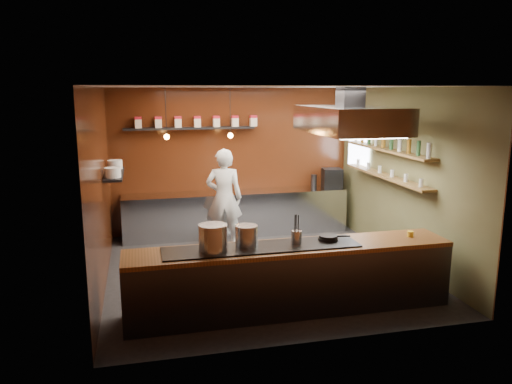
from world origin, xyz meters
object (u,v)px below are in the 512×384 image
object	(u,v)px
extractor_hood	(350,119)
espresso_machine	(332,178)
stockpot_large	(213,238)
chef	(224,198)
stockpot_small	(246,236)

from	to	relation	value
extractor_hood	espresso_machine	bearing A→B (deg)	72.97
stockpot_large	chef	world-z (taller)	chef
extractor_hood	stockpot_small	xyz separation A→B (m)	(-1.89, -1.13, -1.43)
extractor_hood	chef	bearing A→B (deg)	131.90
extractor_hood	stockpot_small	size ratio (longest dim) A/B	6.71
stockpot_small	chef	xyz separation A→B (m)	(0.21, 3.00, -0.14)
extractor_hood	stockpot_small	bearing A→B (deg)	-149.14
extractor_hood	stockpot_large	bearing A→B (deg)	-152.01
stockpot_large	chef	distance (m)	3.19
stockpot_small	chef	size ratio (longest dim) A/B	0.16
stockpot_large	chef	xyz separation A→B (m)	(0.67, 3.12, -0.18)
stockpot_small	espresso_machine	world-z (taller)	espresso_machine
stockpot_large	stockpot_small	world-z (taller)	stockpot_large
chef	stockpot_large	bearing A→B (deg)	89.86
stockpot_small	extractor_hood	bearing A→B (deg)	30.86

